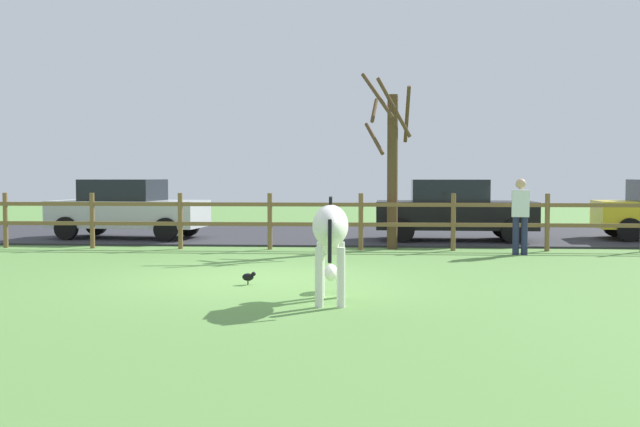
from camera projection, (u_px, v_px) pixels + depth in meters
ground_plane at (259, 279)px, 12.30m from camera, size 60.00×60.00×0.00m
parking_asphalt at (307, 234)px, 21.57m from camera, size 28.00×7.40×0.05m
paddock_fence at (270, 217)px, 17.28m from camera, size 21.13×0.11×1.30m
bare_tree at (391, 161)px, 17.33m from camera, size 1.17×1.26×4.08m
zebra at (330, 233)px, 10.09m from camera, size 0.53×1.94×1.41m
crow_on_grass at (249, 277)px, 11.67m from camera, size 0.21×0.10×0.20m
parked_car_silver at (128, 208)px, 19.90m from camera, size 4.15×2.19×1.56m
parked_car_black at (453, 209)px, 19.22m from camera, size 4.05×1.97×1.56m
visitor_near_fence at (520, 213)px, 16.07m from camera, size 0.38×0.26×1.64m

